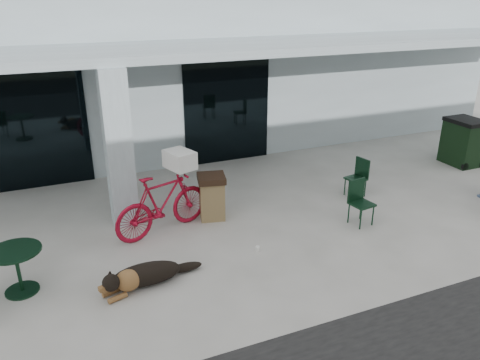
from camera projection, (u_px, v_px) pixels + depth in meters
name	position (u px, v px, depth m)	size (l,w,h in m)	color
ground	(236.00, 262.00, 8.18)	(80.00, 80.00, 0.00)	#BCB9B1
building	(132.00, 65.00, 14.58)	(22.00, 7.00, 4.50)	silver
storefront_glass_left	(25.00, 133.00, 10.76)	(2.80, 0.06, 2.70)	black
storefront_glass_right	(227.00, 113.00, 12.57)	(2.40, 0.06, 2.70)	black
column	(119.00, 150.00, 9.01)	(0.50, 0.50, 3.12)	silver
overhang	(172.00, 50.00, 10.04)	(22.00, 2.80, 0.18)	silver
bicycle	(162.00, 203.00, 8.97)	(0.58, 2.04, 1.23)	#A20D25
laundry_basket	(180.00, 160.00, 8.95)	(0.58, 0.43, 0.34)	white
dog	(146.00, 273.00, 7.47)	(1.29, 0.43, 0.43)	black
cup_near_dog	(258.00, 249.00, 8.51)	(0.08, 0.08, 0.09)	white
cafe_table_near	(18.00, 271.00, 7.24)	(0.79, 0.79, 0.75)	black
cafe_chair_far_a	(362.00, 203.00, 9.33)	(0.41, 0.45, 0.92)	black
cafe_chair_far_b	(356.00, 178.00, 10.64)	(0.40, 0.44, 0.88)	black
trash_receptacle	(212.00, 197.00, 9.61)	(0.55, 0.55, 0.94)	olive
wheeled_bin	(463.00, 142.00, 12.58)	(0.77, 0.98, 1.25)	black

